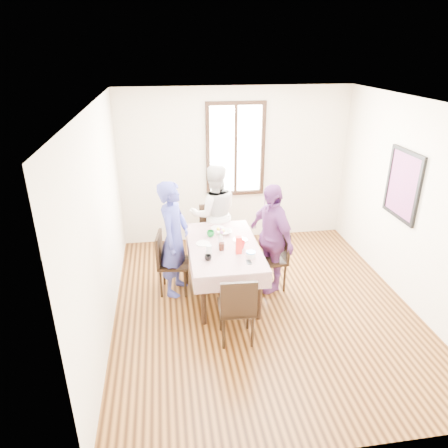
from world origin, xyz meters
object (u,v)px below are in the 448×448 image
at_px(chair_right, 271,259).
at_px(person_right, 270,238).
at_px(chair_near, 236,307).
at_px(person_far, 214,214).
at_px(chair_far, 214,234).
at_px(person_left, 174,239).
at_px(dining_table, 223,269).
at_px(chair_left, 174,263).

xyz_separation_m(chair_right, person_right, (-0.02, -0.00, 0.34)).
distance_m(chair_near, person_right, 1.32).
xyz_separation_m(person_far, person_right, (0.68, -0.97, -0.02)).
bearing_deg(person_right, chair_near, -53.42).
xyz_separation_m(chair_far, person_right, (0.68, -0.99, 0.34)).
distance_m(chair_right, person_left, 1.43).
relative_size(chair_right, chair_near, 1.00).
bearing_deg(chair_right, person_far, 33.10).
distance_m(dining_table, person_far, 1.11).
bearing_deg(chair_near, chair_far, 92.47).
distance_m(chair_right, person_far, 1.25).
xyz_separation_m(chair_left, person_left, (0.02, 0.00, 0.38)).
distance_m(chair_far, chair_near, 2.07).
bearing_deg(chair_far, chair_left, 49.11).
height_order(chair_near, person_left, person_left).
bearing_deg(chair_right, dining_table, 91.27).
xyz_separation_m(dining_table, chair_right, (0.70, 0.05, 0.08)).
distance_m(chair_right, person_right, 0.34).
relative_size(chair_left, person_right, 0.57).
relative_size(chair_far, person_left, 0.55).
bearing_deg(chair_far, person_far, 87.03).
bearing_deg(chair_right, chair_far, 32.58).
xyz_separation_m(chair_near, person_far, (0.00, 2.05, 0.36)).
height_order(chair_right, chair_far, same).
xyz_separation_m(chair_right, chair_far, (-0.70, 0.99, 0.00)).
xyz_separation_m(chair_near, person_left, (-0.68, 1.18, 0.38)).
relative_size(person_left, person_right, 1.05).
bearing_deg(person_left, chair_near, -128.42).
height_order(chair_far, person_left, person_left).
distance_m(chair_left, person_right, 1.42).
xyz_separation_m(chair_far, chair_near, (0.00, -2.07, 0.00)).
bearing_deg(chair_right, chair_left, 83.54).
bearing_deg(person_far, chair_right, 122.47).
height_order(chair_left, chair_right, same).
distance_m(person_left, person_far, 1.11).
distance_m(chair_right, chair_far, 1.21).
xyz_separation_m(chair_left, person_far, (0.70, 0.88, 0.36)).
xyz_separation_m(dining_table, person_right, (0.68, 0.05, 0.42)).
relative_size(person_far, person_right, 1.02).
distance_m(chair_far, person_left, 1.19).
xyz_separation_m(chair_left, person_right, (1.38, -0.09, 0.34)).
height_order(chair_far, person_far, person_far).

